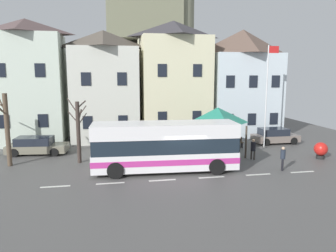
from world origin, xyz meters
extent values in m
cube|color=#504F4E|center=(0.00, 0.00, -0.03)|extent=(40.00, 60.00, 0.06)
cube|color=silver|center=(-7.50, -1.24, 0.00)|extent=(1.60, 0.20, 0.01)
cube|color=silver|center=(-4.50, -1.24, 0.00)|extent=(1.60, 0.20, 0.01)
cube|color=silver|center=(-1.50, -1.24, 0.00)|extent=(1.60, 0.20, 0.01)
cube|color=silver|center=(1.50, -1.24, 0.00)|extent=(1.60, 0.20, 0.01)
cube|color=silver|center=(4.50, -1.24, 0.00)|extent=(1.60, 0.20, 0.01)
cube|color=silver|center=(7.50, -1.24, 0.00)|extent=(1.60, 0.20, 0.01)
cube|color=silver|center=(-11.37, 11.55, 4.76)|extent=(6.02, 5.10, 9.52)
pyramid|color=#544241|center=(-11.37, 11.55, 10.17)|extent=(6.02, 5.10, 1.30)
cube|color=black|center=(-12.87, 8.97, 2.28)|extent=(0.80, 0.06, 1.10)
cube|color=black|center=(-9.86, 8.97, 2.28)|extent=(0.80, 0.06, 1.10)
cube|color=black|center=(-12.87, 8.97, 6.42)|extent=(0.80, 0.06, 1.10)
cube|color=black|center=(-9.86, 8.97, 6.42)|extent=(0.80, 0.06, 1.10)
cube|color=silver|center=(-4.77, 11.75, 4.23)|extent=(5.97, 5.50, 8.46)
pyramid|color=#51483F|center=(-4.77, 11.75, 9.23)|extent=(5.97, 5.50, 1.55)
cube|color=black|center=(-6.26, 8.97, 2.02)|extent=(0.80, 0.06, 1.10)
cube|color=black|center=(-3.28, 8.97, 2.02)|extent=(0.80, 0.06, 1.10)
cube|color=black|center=(-6.26, 8.97, 5.70)|extent=(0.80, 0.06, 1.10)
cube|color=black|center=(-3.28, 8.97, 5.70)|extent=(0.80, 0.06, 1.10)
cube|color=beige|center=(1.77, 11.87, 4.76)|extent=(6.31, 5.74, 9.52)
pyramid|color=#38353A|center=(1.77, 11.87, 10.28)|extent=(6.31, 5.74, 1.53)
cube|color=black|center=(0.20, 8.97, 2.28)|extent=(0.80, 0.06, 1.10)
cube|color=black|center=(3.35, 8.97, 2.28)|extent=(0.80, 0.06, 1.10)
cube|color=black|center=(0.20, 8.97, 6.41)|extent=(0.80, 0.06, 1.10)
cube|color=black|center=(3.35, 8.97, 6.41)|extent=(0.80, 0.06, 1.10)
cube|color=silver|center=(8.66, 11.65, 4.02)|extent=(6.65, 5.30, 8.04)
pyramid|color=brown|center=(8.66, 11.65, 9.20)|extent=(6.65, 5.30, 2.32)
cube|color=black|center=(6.44, 8.97, 1.92)|extent=(0.80, 0.06, 1.10)
cube|color=black|center=(8.66, 8.97, 1.92)|extent=(0.80, 0.06, 1.10)
cube|color=black|center=(10.88, 8.97, 1.92)|extent=(0.80, 0.06, 1.10)
cube|color=black|center=(6.44, 8.97, 5.42)|extent=(0.80, 0.06, 1.10)
cube|color=black|center=(8.66, 8.97, 5.42)|extent=(0.80, 0.06, 1.10)
cube|color=black|center=(10.88, 8.97, 5.42)|extent=(0.80, 0.06, 1.10)
cone|color=#6C665C|center=(0.99, 33.03, 6.02)|extent=(42.17, 42.17, 12.04)
cube|color=#73755B|center=(0.99, 33.03, 14.42)|extent=(10.84, 10.84, 6.69)
cylinder|color=slate|center=(6.41, 30.32, 14.89)|extent=(4.27, 4.27, 7.64)
cube|color=white|center=(-1.05, 0.56, 0.79)|extent=(9.17, 2.91, 1.09)
cube|color=#BF338C|center=(-1.05, 0.56, 0.85)|extent=(9.19, 2.94, 0.36)
cube|color=#19232D|center=(-1.05, 0.56, 1.80)|extent=(9.07, 2.87, 0.92)
cube|color=white|center=(-1.05, 0.56, 2.69)|extent=(9.17, 2.91, 0.86)
cube|color=#19232D|center=(3.49, 0.31, 1.80)|extent=(0.17, 2.04, 0.88)
cylinder|color=black|center=(2.09, 1.55, 0.50)|extent=(1.01, 0.33, 1.00)
cylinder|color=black|center=(1.96, -0.77, 0.50)|extent=(1.01, 0.33, 1.00)
cylinder|color=black|center=(-4.06, 1.88, 0.50)|extent=(1.01, 0.33, 1.00)
cylinder|color=black|center=(-4.18, -0.44, 0.50)|extent=(1.01, 0.33, 1.00)
cylinder|color=#473D33|center=(2.06, 5.96, 1.20)|extent=(0.14, 0.14, 2.40)
cylinder|color=#473D33|center=(5.36, 5.96, 1.20)|extent=(0.14, 0.14, 2.40)
cylinder|color=#473D33|center=(2.06, 2.66, 1.20)|extent=(0.14, 0.14, 2.40)
cylinder|color=#473D33|center=(5.36, 2.66, 1.20)|extent=(0.14, 0.14, 2.40)
pyramid|color=#237E66|center=(3.71, 4.31, 3.00)|extent=(3.60, 3.60, 1.21)
cube|color=#716D5C|center=(-9.94, 6.71, 0.46)|extent=(4.60, 2.26, 0.57)
cube|color=#1E232D|center=(-10.16, 6.74, 1.04)|extent=(2.81, 1.86, 0.59)
cylinder|color=black|center=(-8.40, 7.42, 0.32)|extent=(0.66, 0.27, 0.64)
cylinder|color=black|center=(-8.58, 5.70, 0.32)|extent=(0.66, 0.27, 0.64)
cylinder|color=black|center=(-11.31, 7.73, 0.32)|extent=(0.66, 0.27, 0.64)
cylinder|color=black|center=(-11.49, 6.01, 0.32)|extent=(0.66, 0.27, 0.64)
cube|color=silver|center=(3.27, 6.80, 0.50)|extent=(4.13, 1.83, 0.64)
cube|color=#1E232D|center=(3.07, 6.80, 1.08)|extent=(2.49, 1.60, 0.53)
cylinder|color=black|center=(4.64, 7.62, 0.32)|extent=(0.64, 0.21, 0.64)
cylinder|color=black|center=(4.61, 5.93, 0.32)|extent=(0.64, 0.21, 0.64)
cylinder|color=black|center=(1.93, 7.66, 0.32)|extent=(0.64, 0.21, 0.64)
cylinder|color=black|center=(1.90, 5.97, 0.32)|extent=(0.64, 0.21, 0.64)
cube|color=slate|center=(10.08, 7.06, 0.47)|extent=(3.94, 1.80, 0.58)
cube|color=#1E232D|center=(9.88, 7.06, 1.05)|extent=(2.37, 1.58, 0.59)
cylinder|color=black|center=(11.37, 7.92, 0.32)|extent=(0.64, 0.20, 0.64)
cylinder|color=black|center=(11.38, 6.21, 0.32)|extent=(0.64, 0.20, 0.64)
cylinder|color=black|center=(8.78, 7.91, 0.32)|extent=(0.64, 0.20, 0.64)
cylinder|color=black|center=(8.78, 6.20, 0.32)|extent=(0.64, 0.20, 0.64)
cylinder|color=#38332D|center=(3.95, 2.43, 0.40)|extent=(0.18, 0.18, 0.80)
cylinder|color=#38332D|center=(4.14, 2.53, 0.40)|extent=(0.18, 0.18, 0.80)
cylinder|color=#232B38|center=(4.04, 2.48, 1.05)|extent=(0.30, 0.30, 0.61)
sphere|color=#9E7A60|center=(4.04, 2.48, 1.46)|extent=(0.21, 0.21, 0.21)
cylinder|color=black|center=(6.37, -0.78, 0.40)|extent=(0.13, 0.13, 0.81)
cylinder|color=black|center=(6.45, -0.60, 0.40)|extent=(0.13, 0.13, 0.81)
cylinder|color=#232B38|center=(6.41, -0.69, 1.06)|extent=(0.30, 0.30, 0.59)
sphere|color=#D1AD89|center=(6.41, -0.69, 1.45)|extent=(0.20, 0.20, 0.20)
cylinder|color=#38332D|center=(5.61, 2.22, 0.35)|extent=(0.13, 0.13, 0.71)
cylinder|color=#38332D|center=(5.77, 2.07, 0.35)|extent=(0.13, 0.13, 0.71)
cylinder|color=black|center=(5.69, 2.14, 0.98)|extent=(0.35, 0.35, 0.65)
sphere|color=tan|center=(5.69, 2.14, 1.41)|extent=(0.21, 0.21, 0.21)
cube|color=#473828|center=(5.70, 5.93, 0.45)|extent=(1.65, 0.45, 0.08)
cube|color=#473828|center=(5.70, 6.15, 0.67)|extent=(1.65, 0.06, 0.40)
cube|color=#2D2D33|center=(4.96, 5.93, 0.23)|extent=(0.08, 0.36, 0.45)
cube|color=#2D2D33|center=(6.45, 5.93, 0.23)|extent=(0.08, 0.36, 0.45)
cylinder|color=silver|center=(8.47, 5.96, 4.22)|extent=(0.10, 0.10, 8.43)
cube|color=red|center=(8.92, 5.96, 8.08)|extent=(0.90, 0.03, 0.56)
cylinder|color=black|center=(10.66, 1.50, 0.12)|extent=(0.58, 0.58, 0.25)
sphere|color=red|center=(10.66, 1.50, 0.73)|extent=(0.97, 0.97, 0.97)
cylinder|color=#382D28|center=(-6.57, 3.58, 2.14)|extent=(0.27, 0.27, 4.27)
cylinder|color=#382D28|center=(-6.94, 4.10, 3.94)|extent=(0.83, 1.13, 0.99)
cylinder|color=#382D28|center=(-6.46, 3.86, 3.22)|extent=(0.34, 0.67, 0.96)
cylinder|color=#382D28|center=(-6.27, 3.43, 3.60)|extent=(0.68, 0.37, 0.86)
cylinder|color=#382D28|center=(-6.61, 4.07, 3.45)|extent=(0.14, 1.05, 1.19)
cylinder|color=#382D28|center=(-6.31, 3.81, 4.05)|extent=(0.62, 0.57, 0.54)
cylinder|color=#382D28|center=(-6.90, 3.78, 3.19)|extent=(0.74, 0.48, 0.81)
cylinder|color=#382D28|center=(-6.32, 4.14, 2.98)|extent=(0.58, 1.19, 0.74)
cylinder|color=brown|center=(-11.13, 3.60, 2.44)|extent=(0.31, 0.31, 4.89)
cylinder|color=brown|center=(-11.40, 3.84, 4.07)|extent=(0.64, 0.60, 1.10)
cylinder|color=brown|center=(-11.19, 3.03, 3.78)|extent=(0.20, 1.17, 0.62)
camera|label=1|loc=(-4.49, -19.37, 6.21)|focal=35.03mm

